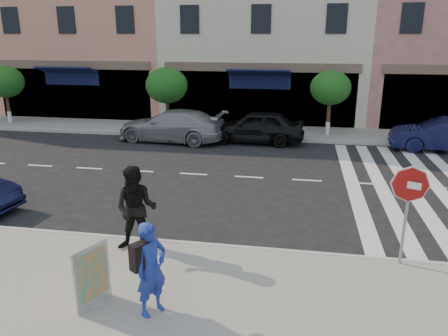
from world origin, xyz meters
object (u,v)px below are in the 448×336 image
Objects in this scene: stop_sign at (409,193)px; car_far_mid at (256,127)px; car_far_right at (444,135)px; photographer at (151,269)px; poster_board at (92,277)px; walker at (136,209)px; car_far_left at (172,126)px.

stop_sign is 0.49× the size of car_far_mid.
car_far_mid is 1.02× the size of car_far_right.
photographer reaches higher than poster_board.
walker is 11.00m from car_far_left.
poster_board is at bearing -95.74° from walker.
car_far_right is at bearing 77.02° from poster_board.
photographer is at bearing -0.34° from car_far_mid.
photographer is at bearing -28.58° from car_far_right.
car_far_left is (-2.38, 12.91, 0.01)m from poster_board.
poster_board is (-0.01, -2.17, -0.40)m from walker.
car_far_left is at bearing -84.85° from car_far_right.
photographer reaches higher than car_far_mid.
car_far_mid is (1.48, 11.10, -0.38)m from walker.
car_far_left is 11.90m from car_far_right.
stop_sign is at bearing 22.74° from car_far_mid.
stop_sign reaches higher than walker.
car_far_mid is at bearing -86.96° from car_far_right.
walker is at bearing 59.60° from photographer.
walker reaches higher than photographer.
car_far_right is (11.89, 0.22, -0.02)m from car_far_left.
stop_sign reaches higher than car_far_right.
car_far_left reaches higher than poster_board.
car_far_mid reaches higher than car_far_left.
poster_board is at bearing -132.31° from stop_sign.
photographer reaches higher than car_far_left.
car_far_mid is at bearing 106.55° from poster_board.
walker is at bearing -152.69° from stop_sign.
walker is 0.39× the size of car_far_left.
photographer is 0.38× the size of car_far_mid.
photographer is 15.60m from car_far_right.
stop_sign is 5.30m from photographer.
stop_sign is 13.21m from car_far_left.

